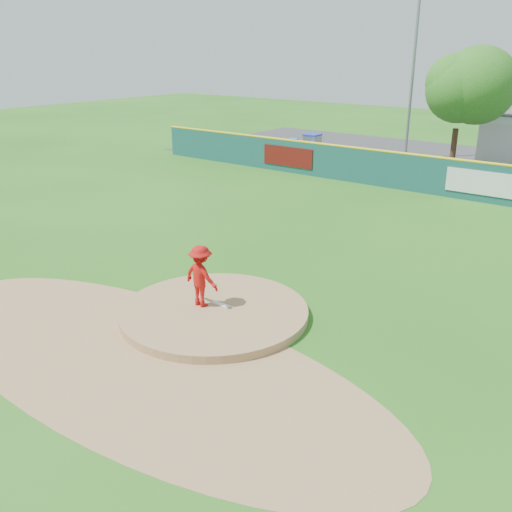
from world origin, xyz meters
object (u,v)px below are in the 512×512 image
Objects in this scene: pitcher at (201,276)px; light_pole_left at (413,68)px; playground_slide at (311,145)px; deciduous_tree at (460,96)px.

pitcher is 0.17× the size of light_pole_left.
playground_slide is 8.45m from light_pole_left.
playground_slide is at bearing -170.78° from deciduous_tree.
deciduous_tree reaches higher than pitcher.
pitcher is at bearing -86.46° from deciduous_tree.
playground_slide is at bearing -147.51° from light_pole_left.
deciduous_tree is at bearing 9.22° from playground_slide.
light_pole_left is at bearing -76.32° from pitcher.
pitcher is 25.99m from playground_slide.
playground_slide is (-11.13, 23.48, -0.37)m from pitcher.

